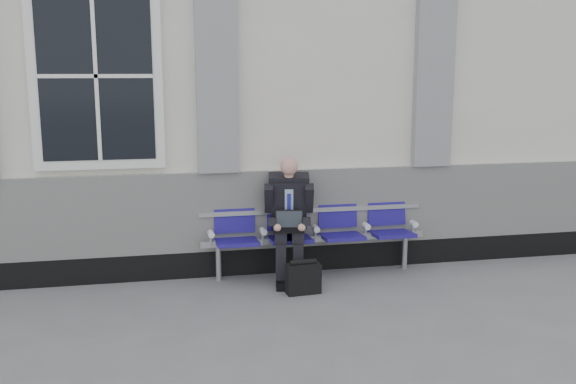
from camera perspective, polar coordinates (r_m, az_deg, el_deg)
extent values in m
plane|color=slate|center=(6.11, -20.02, -12.11)|extent=(70.00, 70.00, 0.00)
cube|color=silver|center=(9.13, -17.75, 8.95)|extent=(14.00, 4.00, 4.20)
cube|color=black|center=(7.43, -18.49, -6.70)|extent=(14.00, 0.10, 0.30)
cube|color=silver|center=(7.27, -18.78, -2.20)|extent=(14.00, 0.08, 0.90)
cube|color=gray|center=(7.05, -6.38, 11.44)|extent=(0.45, 0.14, 2.40)
cube|color=gray|center=(7.70, 12.87, 11.18)|extent=(0.45, 0.14, 2.40)
cube|color=white|center=(7.06, -16.67, 9.85)|extent=(1.35, 0.10, 1.95)
cube|color=black|center=(7.01, -16.70, 9.84)|extent=(1.15, 0.02, 1.75)
cube|color=#9EA0A3|center=(7.34, 2.37, -4.16)|extent=(2.60, 0.07, 0.07)
cube|color=#9EA0A3|center=(7.38, 2.17, -1.60)|extent=(2.60, 0.05, 0.05)
cylinder|color=#9EA0A3|center=(7.22, -6.20, -6.32)|extent=(0.06, 0.06, 0.39)
cylinder|color=#9EA0A3|center=(7.73, 10.34, -5.29)|extent=(0.06, 0.06, 0.39)
cube|color=navy|center=(7.09, -4.56, -4.46)|extent=(0.46, 0.42, 0.07)
cube|color=navy|center=(7.23, -4.80, -2.04)|extent=(0.46, 0.10, 0.40)
cube|color=navy|center=(7.19, 0.20, -4.22)|extent=(0.46, 0.42, 0.07)
cube|color=navy|center=(7.33, -0.13, -1.84)|extent=(0.46, 0.10, 0.40)
cube|color=navy|center=(7.33, 4.81, -3.96)|extent=(0.46, 0.42, 0.07)
cube|color=navy|center=(7.47, 4.39, -1.63)|extent=(0.46, 0.10, 0.40)
cube|color=navy|center=(7.52, 9.21, -3.69)|extent=(0.46, 0.42, 0.07)
cube|color=navy|center=(7.65, 8.71, -1.42)|extent=(0.46, 0.10, 0.40)
cylinder|color=white|center=(7.07, -6.86, -3.71)|extent=(0.07, 0.12, 0.07)
cylinder|color=white|center=(7.14, -2.21, -3.50)|extent=(0.07, 0.12, 0.07)
cylinder|color=white|center=(7.26, 2.48, -3.27)|extent=(0.07, 0.12, 0.07)
cylinder|color=white|center=(7.42, 6.98, -3.02)|extent=(0.07, 0.12, 0.07)
cylinder|color=white|center=(7.62, 11.12, -2.78)|extent=(0.07, 0.12, 0.07)
cube|color=black|center=(6.97, -0.63, -8.21)|extent=(0.14, 0.26, 0.08)
cube|color=black|center=(6.97, 0.92, -8.20)|extent=(0.14, 0.26, 0.08)
cube|color=black|center=(6.96, -0.64, -6.48)|extent=(0.13, 0.14, 0.47)
cube|color=black|center=(6.96, 0.91, -6.47)|extent=(0.13, 0.14, 0.47)
cube|color=black|center=(7.08, -0.65, -3.74)|extent=(0.20, 0.44, 0.13)
cube|color=black|center=(7.08, 0.86, -3.73)|extent=(0.20, 0.44, 0.13)
cube|color=black|center=(7.19, 0.07, -1.00)|extent=(0.44, 0.38, 0.59)
cube|color=#ADCAE3|center=(7.08, 0.09, -1.03)|extent=(0.11, 0.10, 0.33)
cube|color=#252AAD|center=(7.07, 0.09, -1.19)|extent=(0.05, 0.08, 0.28)
cube|color=black|center=(7.11, 0.08, 1.16)|extent=(0.48, 0.30, 0.13)
cylinder|color=#DB9D89|center=(7.06, 0.08, 1.62)|extent=(0.10, 0.10, 0.09)
sphere|color=#DB9D89|center=(6.99, 0.09, 2.30)|extent=(0.20, 0.20, 0.20)
cube|color=black|center=(7.08, -1.72, -0.57)|extent=(0.14, 0.28, 0.35)
cube|color=black|center=(7.09, 1.89, -0.55)|extent=(0.14, 0.28, 0.35)
cube|color=black|center=(6.97, -1.42, -2.64)|extent=(0.14, 0.30, 0.13)
cube|color=black|center=(6.98, 1.65, -2.62)|extent=(0.14, 0.30, 0.13)
sphere|color=#DB9D89|center=(6.85, -0.95, -3.19)|extent=(0.08, 0.08, 0.08)
sphere|color=#DB9D89|center=(6.86, 1.23, -3.18)|extent=(0.08, 0.08, 0.08)
cube|color=black|center=(6.94, 0.12, -3.41)|extent=(0.34, 0.27, 0.02)
cube|color=black|center=(7.02, 0.11, -2.42)|extent=(0.32, 0.14, 0.20)
cube|color=black|center=(7.01, 0.11, -2.44)|extent=(0.29, 0.11, 0.17)
cube|color=black|center=(6.78, 1.36, -7.71)|extent=(0.37, 0.18, 0.32)
cylinder|color=black|center=(6.72, 1.37, -6.26)|extent=(0.29, 0.08, 0.06)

